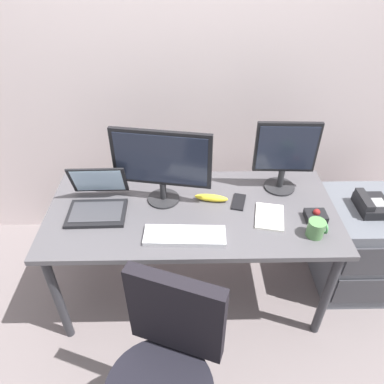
{
  "coord_description": "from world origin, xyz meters",
  "views": [
    {
      "loc": [
        -0.03,
        -1.52,
        1.99
      ],
      "look_at": [
        0.0,
        0.0,
        0.83
      ],
      "focal_mm": 33.79,
      "sensor_mm": 36.0,
      "label": 1
    }
  ],
  "objects_px": {
    "cell_phone": "(239,202)",
    "coffee_mug": "(316,228)",
    "monitor_side": "(285,153)",
    "laptop": "(97,201)",
    "trackball_mouse": "(316,216)",
    "desk_phone": "(372,205)",
    "file_cabinet": "(355,245)",
    "monitor_main": "(161,162)",
    "keyboard": "(185,235)",
    "office_chair": "(166,384)",
    "banana": "(211,198)",
    "paper_notepad": "(269,217)"
  },
  "relations": [
    {
      "from": "cell_phone",
      "to": "coffee_mug",
      "type": "bearing_deg",
      "value": -22.31
    },
    {
      "from": "cell_phone",
      "to": "monitor_side",
      "type": "bearing_deg",
      "value": 42.62
    },
    {
      "from": "laptop",
      "to": "coffee_mug",
      "type": "xyz_separation_m",
      "value": [
        1.13,
        -0.23,
        -0.01
      ]
    },
    {
      "from": "monitor_side",
      "to": "coffee_mug",
      "type": "distance_m",
      "value": 0.46
    },
    {
      "from": "monitor_side",
      "to": "cell_phone",
      "type": "distance_m",
      "value": 0.37
    },
    {
      "from": "monitor_side",
      "to": "coffee_mug",
      "type": "xyz_separation_m",
      "value": [
        0.09,
        -0.4,
        -0.19
      ]
    },
    {
      "from": "monitor_side",
      "to": "trackball_mouse",
      "type": "bearing_deg",
      "value": -64.71
    },
    {
      "from": "desk_phone",
      "to": "trackball_mouse",
      "type": "distance_m",
      "value": 0.42
    },
    {
      "from": "file_cabinet",
      "to": "monitor_main",
      "type": "bearing_deg",
      "value": 179.92
    },
    {
      "from": "monitor_side",
      "to": "trackball_mouse",
      "type": "xyz_separation_m",
      "value": [
        0.13,
        -0.28,
        -0.21
      ]
    },
    {
      "from": "cell_phone",
      "to": "keyboard",
      "type": "bearing_deg",
      "value": -123.67
    },
    {
      "from": "office_chair",
      "to": "cell_phone",
      "type": "height_order",
      "value": "office_chair"
    },
    {
      "from": "office_chair",
      "to": "monitor_side",
      "type": "xyz_separation_m",
      "value": [
        0.65,
        1.0,
        0.51
      ]
    },
    {
      "from": "coffee_mug",
      "to": "laptop",
      "type": "bearing_deg",
      "value": 168.42
    },
    {
      "from": "keyboard",
      "to": "banana",
      "type": "relative_size",
      "value": 2.19
    },
    {
      "from": "keyboard",
      "to": "cell_phone",
      "type": "relative_size",
      "value": 2.92
    },
    {
      "from": "file_cabinet",
      "to": "desk_phone",
      "type": "xyz_separation_m",
      "value": [
        -0.01,
        -0.02,
        0.35
      ]
    },
    {
      "from": "coffee_mug",
      "to": "trackball_mouse",
      "type": "bearing_deg",
      "value": 72.94
    },
    {
      "from": "office_chair",
      "to": "laptop",
      "type": "bearing_deg",
      "value": 115.23
    },
    {
      "from": "keyboard",
      "to": "cell_phone",
      "type": "distance_m",
      "value": 0.41
    },
    {
      "from": "keyboard",
      "to": "banana",
      "type": "xyz_separation_m",
      "value": [
        0.15,
        0.29,
        0.01
      ]
    },
    {
      "from": "file_cabinet",
      "to": "monitor_main",
      "type": "relative_size",
      "value": 1.18
    },
    {
      "from": "monitor_main",
      "to": "paper_notepad",
      "type": "xyz_separation_m",
      "value": [
        0.57,
        -0.16,
        -0.25
      ]
    },
    {
      "from": "file_cabinet",
      "to": "office_chair",
      "type": "distance_m",
      "value": 1.48
    },
    {
      "from": "keyboard",
      "to": "coffee_mug",
      "type": "bearing_deg",
      "value": 0.21
    },
    {
      "from": "coffee_mug",
      "to": "office_chair",
      "type": "bearing_deg",
      "value": -141.2
    },
    {
      "from": "trackball_mouse",
      "to": "banana",
      "type": "height_order",
      "value": "trackball_mouse"
    },
    {
      "from": "coffee_mug",
      "to": "banana",
      "type": "relative_size",
      "value": 0.51
    },
    {
      "from": "coffee_mug",
      "to": "cell_phone",
      "type": "height_order",
      "value": "coffee_mug"
    },
    {
      "from": "file_cabinet",
      "to": "trackball_mouse",
      "type": "height_order",
      "value": "trackball_mouse"
    },
    {
      "from": "desk_phone",
      "to": "monitor_side",
      "type": "bearing_deg",
      "value": 166.85
    },
    {
      "from": "file_cabinet",
      "to": "laptop",
      "type": "xyz_separation_m",
      "value": [
        -1.56,
        -0.07,
        0.44
      ]
    },
    {
      "from": "coffee_mug",
      "to": "paper_notepad",
      "type": "height_order",
      "value": "coffee_mug"
    },
    {
      "from": "paper_notepad",
      "to": "cell_phone",
      "type": "relative_size",
      "value": 1.46
    },
    {
      "from": "monitor_main",
      "to": "keyboard",
      "type": "relative_size",
      "value": 1.28
    },
    {
      "from": "banana",
      "to": "cell_phone",
      "type": "bearing_deg",
      "value": -7.59
    },
    {
      "from": "monitor_side",
      "to": "cell_phone",
      "type": "bearing_deg",
      "value": -152.14
    },
    {
      "from": "monitor_main",
      "to": "cell_phone",
      "type": "bearing_deg",
      "value": -4.59
    },
    {
      "from": "office_chair",
      "to": "keyboard",
      "type": "bearing_deg",
      "value": 81.92
    },
    {
      "from": "laptop",
      "to": "paper_notepad",
      "type": "relative_size",
      "value": 1.52
    },
    {
      "from": "desk_phone",
      "to": "banana",
      "type": "distance_m",
      "value": 0.93
    },
    {
      "from": "keyboard",
      "to": "coffee_mug",
      "type": "height_order",
      "value": "coffee_mug"
    },
    {
      "from": "desk_phone",
      "to": "cell_phone",
      "type": "xyz_separation_m",
      "value": [
        -0.78,
        -0.02,
        0.05
      ]
    },
    {
      "from": "paper_notepad",
      "to": "banana",
      "type": "distance_m",
      "value": 0.34
    },
    {
      "from": "banana",
      "to": "office_chair",
      "type": "bearing_deg",
      "value": -104.88
    },
    {
      "from": "monitor_main",
      "to": "banana",
      "type": "distance_m",
      "value": 0.36
    },
    {
      "from": "keyboard",
      "to": "coffee_mug",
      "type": "relative_size",
      "value": 4.29
    },
    {
      "from": "laptop",
      "to": "coffee_mug",
      "type": "relative_size",
      "value": 3.26
    },
    {
      "from": "desk_phone",
      "to": "banana",
      "type": "xyz_separation_m",
      "value": [
        -0.93,
        0.0,
        0.06
      ]
    },
    {
      "from": "monitor_main",
      "to": "monitor_side",
      "type": "distance_m",
      "value": 0.69
    }
  ]
}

